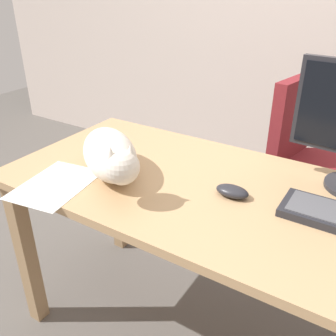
% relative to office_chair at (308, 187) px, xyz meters
% --- Properties ---
extents(desk, '(1.60, 0.72, 0.74)m').
position_rel_office_chair_xyz_m(desk, '(-0.12, -0.76, 0.22)').
color(desk, tan).
rests_on(desk, ground_plane).
extents(office_chair, '(0.49, 0.48, 0.96)m').
position_rel_office_chair_xyz_m(office_chair, '(0.00, 0.00, 0.00)').
color(office_chair, black).
rests_on(office_chair, ground_plane).
extents(cat, '(0.49, 0.42, 0.20)m').
position_rel_office_chair_xyz_m(cat, '(-0.53, -0.87, 0.40)').
color(cat, silver).
rests_on(cat, desk).
extents(computer_mouse, '(0.11, 0.06, 0.04)m').
position_rel_office_chair_xyz_m(computer_mouse, '(-0.11, -0.77, 0.33)').
color(computer_mouse, '#232328').
rests_on(computer_mouse, desk).
extents(paper_sheet, '(0.25, 0.33, 0.00)m').
position_rel_office_chair_xyz_m(paper_sheet, '(-0.65, -1.03, 0.32)').
color(paper_sheet, white).
rests_on(paper_sheet, desk).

